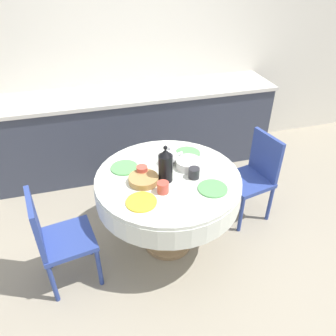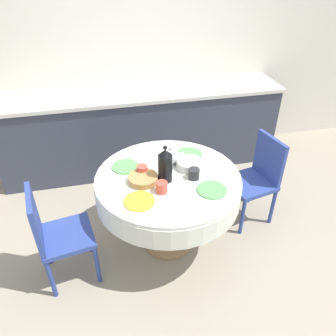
% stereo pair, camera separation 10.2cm
% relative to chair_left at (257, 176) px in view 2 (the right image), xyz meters
% --- Properties ---
extents(ground_plane, '(12.00, 12.00, 0.00)m').
position_rel_chair_left_xyz_m(ground_plane, '(-0.92, -0.19, -0.49)').
color(ground_plane, '#9E937F').
extents(wall_back, '(7.00, 0.05, 2.60)m').
position_rel_chair_left_xyz_m(wall_back, '(-0.92, 1.54, 0.81)').
color(wall_back, silver).
rests_on(wall_back, ground_plane).
extents(kitchen_counter, '(3.24, 0.64, 0.96)m').
position_rel_chair_left_xyz_m(kitchen_counter, '(-0.92, 1.20, -0.00)').
color(kitchen_counter, '#383D4C').
rests_on(kitchen_counter, ground_plane).
extents(dining_table, '(1.19, 1.19, 0.76)m').
position_rel_chair_left_xyz_m(dining_table, '(-0.92, -0.19, 0.15)').
color(dining_table, tan).
rests_on(dining_table, ground_plane).
extents(chair_left, '(0.47, 0.47, 0.87)m').
position_rel_chair_left_xyz_m(chair_left, '(0.00, 0.00, 0.00)').
color(chair_left, '#2D428E').
rests_on(chair_left, ground_plane).
extents(chair_right, '(0.46, 0.46, 0.87)m').
position_rel_chair_left_xyz_m(chair_right, '(-1.84, -0.34, 0.00)').
color(chair_right, '#2D428E').
rests_on(chair_right, ground_plane).
extents(plate_near_left, '(0.23, 0.23, 0.01)m').
position_rel_chair_left_xyz_m(plate_near_left, '(-1.19, -0.45, 0.28)').
color(plate_near_left, yellow).
rests_on(plate_near_left, dining_table).
extents(cup_near_left, '(0.09, 0.09, 0.09)m').
position_rel_chair_left_xyz_m(cup_near_left, '(-1.01, -0.38, 0.32)').
color(cup_near_left, '#CC4C3D').
rests_on(cup_near_left, dining_table).
extents(plate_near_right, '(0.23, 0.23, 0.01)m').
position_rel_chair_left_xyz_m(plate_near_right, '(-0.63, -0.45, 0.28)').
color(plate_near_right, '#5BA85B').
rests_on(plate_near_right, dining_table).
extents(cup_near_right, '(0.09, 0.09, 0.09)m').
position_rel_chair_left_xyz_m(cup_near_right, '(-0.72, -0.26, 0.32)').
color(cup_near_right, '#28282D').
rests_on(cup_near_right, dining_table).
extents(plate_far_left, '(0.23, 0.23, 0.01)m').
position_rel_chair_left_xyz_m(plate_far_left, '(-1.24, 0.02, 0.28)').
color(plate_far_left, '#5BA85B').
rests_on(plate_far_left, dining_table).
extents(cup_far_left, '(0.09, 0.09, 0.09)m').
position_rel_chair_left_xyz_m(cup_far_left, '(-1.11, -0.13, 0.32)').
color(cup_far_left, '#CC4C3D').
rests_on(cup_far_left, dining_table).
extents(plate_far_right, '(0.23, 0.23, 0.01)m').
position_rel_chair_left_xyz_m(plate_far_right, '(-0.66, 0.09, 0.28)').
color(plate_far_right, '#5BA85B').
rests_on(plate_far_right, dining_table).
extents(cup_far_right, '(0.09, 0.09, 0.09)m').
position_rel_chair_left_xyz_m(cup_far_right, '(-0.84, 0.01, 0.32)').
color(cup_far_right, '#28282D').
rests_on(cup_far_right, dining_table).
extents(coffee_carafe, '(0.11, 0.11, 0.31)m').
position_rel_chair_left_xyz_m(coffee_carafe, '(-0.95, -0.23, 0.41)').
color(coffee_carafe, black).
rests_on(coffee_carafe, dining_table).
extents(teapot, '(0.18, 0.13, 0.17)m').
position_rel_chair_left_xyz_m(teapot, '(-0.85, -0.02, 0.35)').
color(teapot, white).
rests_on(teapot, dining_table).
extents(bread_basket, '(0.24, 0.24, 0.05)m').
position_rel_chair_left_xyz_m(bread_basket, '(-1.12, -0.21, 0.30)').
color(bread_basket, '#AD844C').
rests_on(bread_basket, dining_table).
extents(fruit_bowl, '(0.21, 0.21, 0.07)m').
position_rel_chair_left_xyz_m(fruit_bowl, '(-0.72, -0.11, 0.31)').
color(fruit_bowl, silver).
rests_on(fruit_bowl, dining_table).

